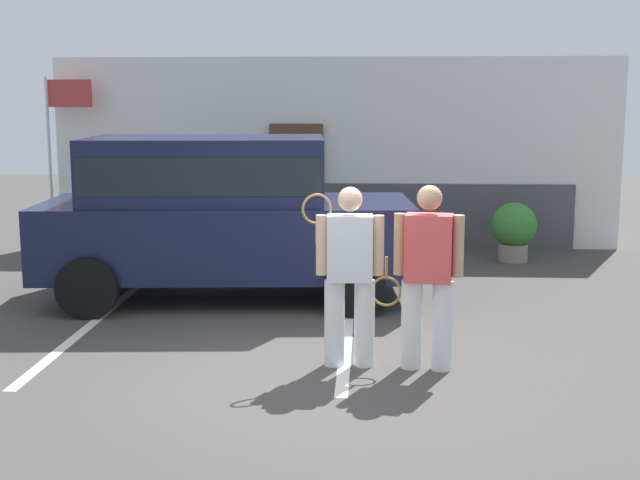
% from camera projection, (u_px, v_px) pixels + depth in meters
% --- Properties ---
extents(ground_plane, '(40.00, 40.00, 0.00)m').
position_uv_depth(ground_plane, '(305.00, 372.00, 7.96)').
color(ground_plane, '#423F3D').
extents(parking_stripe_0, '(0.12, 4.40, 0.01)m').
position_uv_depth(parking_stripe_0, '(90.00, 325.00, 9.58)').
color(parking_stripe_0, silver).
rests_on(parking_stripe_0, ground_plane).
extents(parking_stripe_1, '(0.12, 4.40, 0.01)m').
position_uv_depth(parking_stripe_1, '(347.00, 329.00, 9.41)').
color(parking_stripe_1, silver).
rests_on(parking_stripe_1, ground_plane).
extents(house_frontage, '(9.56, 0.40, 3.20)m').
position_uv_depth(house_frontage, '(335.00, 159.00, 14.47)').
color(house_frontage, white).
rests_on(house_frontage, ground_plane).
extents(parked_suv, '(4.73, 2.45, 2.05)m').
position_uv_depth(parked_suv, '(219.00, 209.00, 10.69)').
color(parked_suv, '#141938').
rests_on(parked_suv, ground_plane).
extents(tennis_player_man, '(0.78, 0.27, 1.72)m').
position_uv_depth(tennis_player_man, '(349.00, 273.00, 8.00)').
color(tennis_player_man, white).
rests_on(tennis_player_man, ground_plane).
extents(tennis_player_woman, '(0.89, 0.33, 1.74)m').
position_uv_depth(tennis_player_woman, '(427.00, 275.00, 7.90)').
color(tennis_player_woman, white).
rests_on(tennis_player_woman, ground_plane).
extents(potted_plant_by_porch, '(0.70, 0.70, 0.93)m').
position_uv_depth(potted_plant_by_porch, '(514.00, 229.00, 13.24)').
color(potted_plant_by_porch, gray).
rests_on(potted_plant_by_porch, ground_plane).
extents(flag_pole, '(0.80, 0.05, 2.88)m').
position_uv_depth(flag_pole, '(60.00, 130.00, 14.19)').
color(flag_pole, silver).
rests_on(flag_pole, ground_plane).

